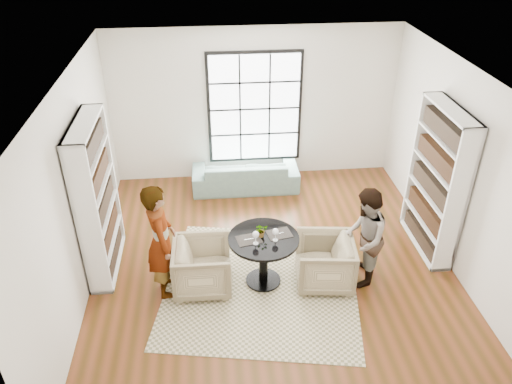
{
  "coord_description": "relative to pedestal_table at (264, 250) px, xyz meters",
  "views": [
    {
      "loc": [
        -0.87,
        -6.03,
        5.03
      ],
      "look_at": [
        -0.23,
        0.4,
        1.12
      ],
      "focal_mm": 35.0,
      "sensor_mm": 36.0,
      "label": 1
    }
  ],
  "objects": [
    {
      "name": "wine_glass_right",
      "position": [
        0.16,
        -0.08,
        0.37
      ],
      "size": [
        0.09,
        0.09,
        0.2
      ],
      "color": "silver",
      "rests_on": "pedestal_table"
    },
    {
      "name": "placemat_right",
      "position": [
        0.23,
        0.07,
        0.23
      ],
      "size": [
        0.39,
        0.33,
        0.01
      ],
      "primitive_type": "cube",
      "rotation": [
        0.0,
        0.0,
        0.21
      ],
      "color": "black",
      "rests_on": "pedestal_table"
    },
    {
      "name": "cutlery_right",
      "position": [
        0.23,
        0.07,
        0.24
      ],
      "size": [
        0.18,
        0.24,
        0.01
      ],
      "primitive_type": null,
      "rotation": [
        0.0,
        0.0,
        0.21
      ],
      "color": "silver",
      "rests_on": "placemat_right"
    },
    {
      "name": "placemat_left",
      "position": [
        -0.21,
        -0.03,
        0.23
      ],
      "size": [
        0.39,
        0.33,
        0.01
      ],
      "primitive_type": "cube",
      "rotation": [
        0.0,
        0.0,
        0.21
      ],
      "color": "black",
      "rests_on": "pedestal_table"
    },
    {
      "name": "room_shell",
      "position": [
        0.2,
        0.89,
        0.67
      ],
      "size": [
        6.0,
        6.01,
        6.0
      ],
      "color": "silver",
      "rests_on": "ground"
    },
    {
      "name": "sofa",
      "position": [
        -0.04,
        2.8,
        -0.29
      ],
      "size": [
        2.06,
        0.82,
        0.6
      ],
      "primitive_type": "imported",
      "rotation": [
        0.0,
        0.0,
        3.13
      ],
      "color": "gray",
      "rests_on": "ground"
    },
    {
      "name": "pedestal_table",
      "position": [
        0.0,
        0.0,
        0.0
      ],
      "size": [
        1.02,
        1.02,
        0.81
      ],
      "rotation": [
        0.0,
        0.0,
        0.21
      ],
      "color": "black",
      "rests_on": "ground"
    },
    {
      "name": "armchair_left",
      "position": [
        -0.89,
        -0.03,
        -0.21
      ],
      "size": [
        0.85,
        0.83,
        0.76
      ],
      "primitive_type": "imported",
      "rotation": [
        0.0,
        0.0,
        1.55
      ],
      "color": "#B6B382",
      "rests_on": "ground"
    },
    {
      "name": "rug",
      "position": [
        -0.04,
        -0.08,
        -0.58
      ],
      "size": [
        3.25,
        3.25,
        0.01
      ],
      "primitive_type": "cube",
      "rotation": [
        0.0,
        0.0,
        -0.18
      ],
      "color": "beige",
      "rests_on": "ground"
    },
    {
      "name": "cutlery_left",
      "position": [
        -0.21,
        -0.03,
        0.24
      ],
      "size": [
        0.18,
        0.24,
        0.01
      ],
      "primitive_type": null,
      "rotation": [
        0.0,
        0.0,
        0.21
      ],
      "color": "silver",
      "rests_on": "placemat_left"
    },
    {
      "name": "person_right",
      "position": [
        1.44,
        -0.1,
        0.19
      ],
      "size": [
        0.8,
        0.9,
        1.55
      ],
      "primitive_type": "imported",
      "rotation": [
        0.0,
        0.0,
        -1.9
      ],
      "color": "gray",
      "rests_on": "ground"
    },
    {
      "name": "ground",
      "position": [
        0.2,
        0.35,
        -0.59
      ],
      "size": [
        6.0,
        6.0,
        0.0
      ],
      "primitive_type": "plane",
      "color": "brown"
    },
    {
      "name": "person_left",
      "position": [
        -1.44,
        -0.03,
        0.29
      ],
      "size": [
        0.52,
        0.7,
        1.76
      ],
      "primitive_type": "imported",
      "rotation": [
        0.0,
        0.0,
        1.73
      ],
      "color": "gray",
      "rests_on": "ground"
    },
    {
      "name": "armchair_right",
      "position": [
        0.89,
        -0.1,
        -0.21
      ],
      "size": [
        0.92,
        0.9,
        0.76
      ],
      "primitive_type": "imported",
      "rotation": [
        0.0,
        0.0,
        -1.69
      ],
      "color": "tan",
      "rests_on": "ground"
    },
    {
      "name": "flower_centerpiece",
      "position": [
        -0.03,
        0.04,
        0.32
      ],
      "size": [
        0.22,
        0.2,
        0.2
      ],
      "primitive_type": "imported",
      "rotation": [
        0.0,
        0.0,
        0.29
      ],
      "color": "gray",
      "rests_on": "pedestal_table"
    },
    {
      "name": "wine_glass_left",
      "position": [
        -0.13,
        -0.13,
        0.38
      ],
      "size": [
        0.1,
        0.1,
        0.21
      ],
      "color": "silver",
      "rests_on": "pedestal_table"
    }
  ]
}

